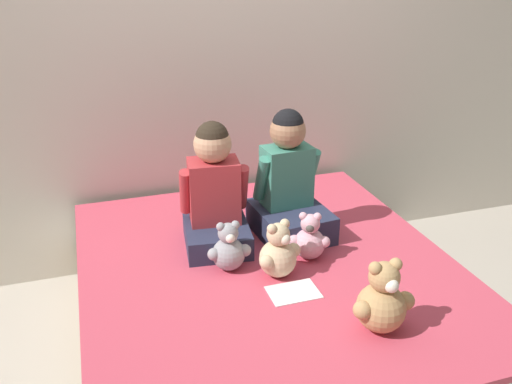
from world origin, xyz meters
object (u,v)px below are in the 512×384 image
at_px(teddy_bear_held_by_right_child, 309,239).
at_px(sign_card, 293,292).
at_px(child_on_left, 215,194).
at_px(bed, 268,308).
at_px(teddy_bear_between_children, 278,253).
at_px(teddy_bear_at_foot_of_bed, 382,301).
at_px(child_on_right, 289,187).
at_px(teddy_bear_held_by_left_child, 229,249).

height_order(teddy_bear_held_by_right_child, sign_card, teddy_bear_held_by_right_child).
bearing_deg(child_on_left, teddy_bear_held_by_right_child, -29.11).
relative_size(bed, child_on_left, 3.08).
relative_size(teddy_bear_between_children, sign_card, 1.25).
height_order(teddy_bear_at_foot_of_bed, sign_card, teddy_bear_at_foot_of_bed).
bearing_deg(child_on_left, teddy_bear_between_children, -56.59).
xyz_separation_m(child_on_right, teddy_bear_between_children, (-0.19, -0.37, -0.14)).
bearing_deg(teddy_bear_at_foot_of_bed, bed, 112.96).
distance_m(child_on_right, teddy_bear_held_by_right_child, 0.31).
relative_size(child_on_left, teddy_bear_held_by_right_child, 2.65).
height_order(bed, teddy_bear_held_by_left_child, teddy_bear_held_by_left_child).
height_order(child_on_right, teddy_bear_between_children, child_on_right).
bearing_deg(teddy_bear_held_by_left_child, bed, -4.13).
bearing_deg(teddy_bear_at_foot_of_bed, child_on_left, 116.26).
bearing_deg(child_on_left, bed, -50.25).
bearing_deg(bed, teddy_bear_between_children, -84.88).
xyz_separation_m(teddy_bear_held_by_left_child, teddy_bear_at_foot_of_bed, (0.43, -0.58, 0.03)).
distance_m(bed, teddy_bear_at_foot_of_bed, 0.72).
bearing_deg(teddy_bear_at_foot_of_bed, teddy_bear_held_by_left_child, 125.66).
xyz_separation_m(bed, teddy_bear_held_by_right_child, (0.20, 0.00, 0.34)).
distance_m(child_on_left, teddy_bear_held_by_left_child, 0.30).
relative_size(child_on_left, child_on_right, 0.96).
distance_m(child_on_left, sign_card, 0.61).
distance_m(bed, child_on_right, 0.59).
height_order(child_on_right, teddy_bear_held_by_right_child, child_on_right).
height_order(child_on_left, teddy_bear_between_children, child_on_left).
bearing_deg(child_on_right, teddy_bear_between_children, -121.62).
height_order(child_on_right, sign_card, child_on_right).
bearing_deg(sign_card, teddy_bear_between_children, 96.00).
height_order(bed, teddy_bear_held_by_right_child, teddy_bear_held_by_right_child).
xyz_separation_m(teddy_bear_held_by_right_child, sign_card, (-0.17, -0.25, -0.09)).
relative_size(teddy_bear_held_by_right_child, teddy_bear_between_children, 0.87).
bearing_deg(teddy_bear_between_children, teddy_bear_held_by_left_child, 126.46).
xyz_separation_m(teddy_bear_between_children, sign_card, (0.02, -0.15, -0.11)).
distance_m(teddy_bear_held_by_left_child, teddy_bear_at_foot_of_bed, 0.72).
xyz_separation_m(bed, child_on_right, (0.20, 0.27, 0.49)).
xyz_separation_m(child_on_left, sign_card, (0.20, -0.52, -0.26)).
bearing_deg(teddy_bear_held_by_right_child, teddy_bear_between_children, -129.58).
bearing_deg(child_on_left, teddy_bear_held_by_left_child, -84.24).
distance_m(child_on_right, teddy_bear_between_children, 0.43).
xyz_separation_m(child_on_left, teddy_bear_held_by_left_child, (-0.00, -0.25, -0.16)).
relative_size(child_on_right, sign_card, 3.01).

